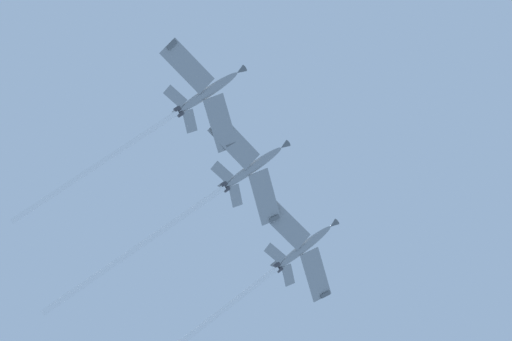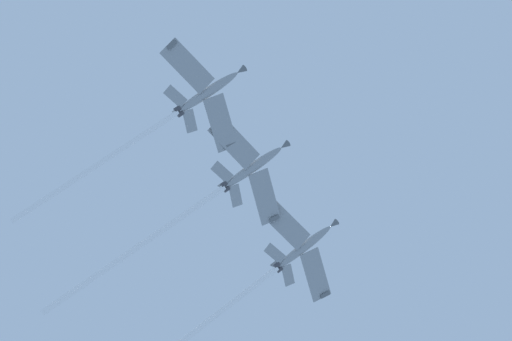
{
  "view_description": "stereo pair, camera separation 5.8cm",
  "coord_description": "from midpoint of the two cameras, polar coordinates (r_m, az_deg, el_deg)",
  "views": [
    {
      "loc": [
        -18.23,
        -50.09,
        1.58
      ],
      "look_at": [
        10.33,
        -15.81,
        143.16
      ],
      "focal_mm": 63.52,
      "sensor_mm": 36.0,
      "label": 1
    },
    {
      "loc": [
        -18.28,
        -50.05,
        1.58
      ],
      "look_at": [
        10.33,
        -15.81,
        143.16
      ],
      "focal_mm": 63.52,
      "sensor_mm": 36.0,
      "label": 2
    }
  ],
  "objects": [
    {
      "name": "jet_inner_left",
      "position": [
        151.98,
        0.71,
        -6.64
      ],
      "size": [
        21.18,
        37.43,
        21.05
      ],
      "color": "gray"
    },
    {
      "name": "jet_centre",
      "position": [
        145.22,
        -3.15,
        -1.85
      ],
      "size": [
        23.12,
        40.3,
        23.2
      ],
      "color": "gray"
    },
    {
      "name": "jet_inner_right",
      "position": [
        142.62,
        -5.31,
        3.44
      ],
      "size": [
        21.46,
        37.23,
        20.94
      ],
      "color": "gray"
    }
  ]
}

